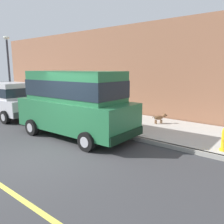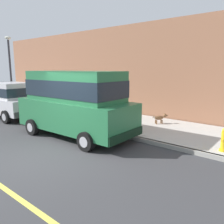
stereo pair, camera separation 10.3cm
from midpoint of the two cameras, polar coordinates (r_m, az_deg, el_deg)
ground_plane at (r=7.50m, az=-17.00°, el=-10.27°), size 80.00×80.00×0.00m
curb at (r=9.48m, az=-0.54°, el=-4.93°), size 0.16×64.00×0.14m
sidewalk at (r=10.86m, az=5.69°, el=-2.95°), size 3.60×64.00×0.14m
car_green_van at (r=8.98m, az=-8.76°, el=2.71°), size 2.26×4.96×2.52m
car_silver_hatchback at (r=13.44m, az=-23.40°, el=2.79°), size 2.06×3.86×1.88m
dog_brown at (r=10.76m, az=12.03°, el=-1.30°), size 0.65×0.48×0.49m
fire_hydrant at (r=7.85m, az=26.11°, el=-6.30°), size 0.34×0.24×0.72m
street_lamp at (r=16.23m, az=-23.60°, el=10.84°), size 0.36×0.36×4.42m
building_facade at (r=14.94m, az=-3.46°, el=10.09°), size 0.50×20.00×4.93m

